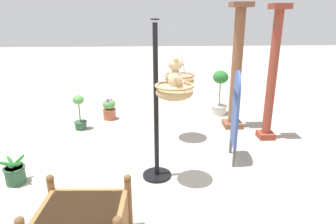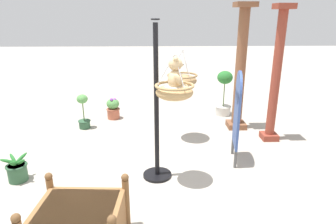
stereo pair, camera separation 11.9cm
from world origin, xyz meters
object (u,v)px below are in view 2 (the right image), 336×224
(hanging_basket_with_teddy, at_px, (174,91))
(greenhouse_pillar_far_back, at_px, (276,78))
(display_pole_central, at_px, (157,133))
(potted_plant_bushy_green, at_px, (83,113))
(potted_plant_small_succulent, at_px, (113,108))
(teddy_bear, at_px, (176,76))
(hanging_basket_left_high, at_px, (182,80))
(greenhouse_pillar_right, at_px, (240,71))
(potted_plant_fern_front, at_px, (224,93))
(display_sign_board, at_px, (237,109))
(potted_plant_flowering_red, at_px, (17,170))

(hanging_basket_with_teddy, relative_size, greenhouse_pillar_far_back, 0.24)
(display_pole_central, relative_size, potted_plant_bushy_green, 3.05)
(display_pole_central, height_order, potted_plant_small_succulent, display_pole_central)
(teddy_bear, relative_size, hanging_basket_left_high, 0.69)
(greenhouse_pillar_far_back, bearing_deg, teddy_bear, -52.44)
(greenhouse_pillar_right, height_order, potted_plant_fern_front, greenhouse_pillar_right)
(potted_plant_small_succulent, height_order, display_sign_board, display_sign_board)
(greenhouse_pillar_far_back, bearing_deg, potted_plant_small_succulent, -112.00)
(potted_plant_bushy_green, bearing_deg, display_sign_board, 61.19)
(potted_plant_bushy_green, xyz_separation_m, display_sign_board, (1.61, 2.93, 0.57))
(greenhouse_pillar_far_back, relative_size, potted_plant_bushy_green, 3.36)
(teddy_bear, relative_size, potted_plant_fern_front, 0.43)
(display_pole_central, bearing_deg, potted_plant_fern_front, 150.70)
(display_pole_central, xyz_separation_m, greenhouse_pillar_right, (-2.04, 1.75, 0.55))
(greenhouse_pillar_right, xyz_separation_m, potted_plant_bushy_green, (-0.06, -3.37, -0.91))
(potted_plant_fern_front, bearing_deg, display_pole_central, -29.30)
(hanging_basket_with_teddy, bearing_deg, display_sign_board, 120.68)
(potted_plant_small_succulent, bearing_deg, display_pole_central, 21.56)
(potted_plant_flowering_red, bearing_deg, greenhouse_pillar_far_back, 108.22)
(greenhouse_pillar_right, bearing_deg, teddy_bear, -34.00)
(greenhouse_pillar_right, bearing_deg, potted_plant_small_succulent, -103.54)
(hanging_basket_left_high, distance_m, greenhouse_pillar_far_back, 1.77)
(hanging_basket_left_high, height_order, potted_plant_flowering_red, hanging_basket_left_high)
(display_pole_central, xyz_separation_m, greenhouse_pillar_far_back, (-1.37, 2.25, 0.53))
(display_pole_central, bearing_deg, potted_plant_flowering_red, -88.29)
(display_pole_central, bearing_deg, potted_plant_bushy_green, -142.26)
(greenhouse_pillar_far_back, relative_size, potted_plant_flowering_red, 6.32)
(hanging_basket_left_high, distance_m, potted_plant_flowering_red, 3.17)
(display_pole_central, xyz_separation_m, teddy_bear, (0.15, 0.27, 0.89))
(display_pole_central, relative_size, potted_plant_fern_front, 2.12)
(greenhouse_pillar_far_back, distance_m, potted_plant_fern_front, 1.79)
(greenhouse_pillar_right, bearing_deg, potted_plant_fern_front, -172.73)
(greenhouse_pillar_right, height_order, potted_plant_flowering_red, greenhouse_pillar_right)
(potted_plant_fern_front, height_order, display_sign_board, display_sign_board)
(display_pole_central, xyz_separation_m, hanging_basket_with_teddy, (0.15, 0.25, 0.68))
(display_pole_central, bearing_deg, greenhouse_pillar_right, 139.36)
(display_pole_central, relative_size, potted_plant_small_succulent, 4.39)
(greenhouse_pillar_right, bearing_deg, potted_plant_flowering_red, -61.43)
(display_pole_central, relative_size, teddy_bear, 4.94)
(potted_plant_bushy_green, height_order, display_sign_board, display_sign_board)
(greenhouse_pillar_right, bearing_deg, greenhouse_pillar_far_back, 37.23)
(hanging_basket_left_high, height_order, greenhouse_pillar_right, greenhouse_pillar_right)
(potted_plant_fern_front, xyz_separation_m, potted_plant_flowering_red, (2.98, -3.74, -0.41))
(hanging_basket_with_teddy, height_order, potted_plant_small_succulent, hanging_basket_with_teddy)
(greenhouse_pillar_far_back, distance_m, display_sign_board, 1.33)
(potted_plant_flowering_red, xyz_separation_m, potted_plant_small_succulent, (-2.78, 1.03, 0.08))
(hanging_basket_with_teddy, xyz_separation_m, potted_plant_fern_front, (-3.06, 1.39, -0.83))
(potted_plant_flowering_red, relative_size, display_sign_board, 0.26)
(hanging_basket_with_teddy, height_order, greenhouse_pillar_far_back, greenhouse_pillar_far_back)
(greenhouse_pillar_far_back, height_order, potted_plant_bushy_green, greenhouse_pillar_far_back)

